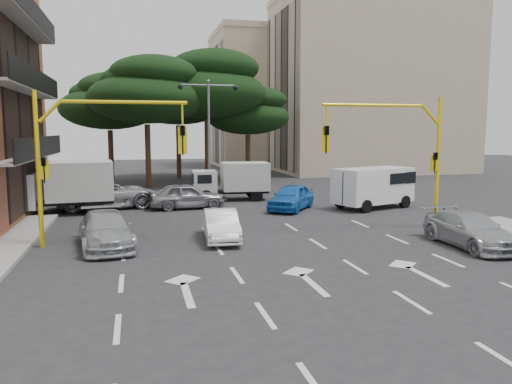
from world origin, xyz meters
TOP-DOWN VIEW (x-y plane):
  - ground at (0.00, 0.00)m, footprint 120.00×120.00m
  - median_strip at (0.00, 16.00)m, footprint 1.40×6.00m
  - apartment_beige_near at (19.95, 32.00)m, footprint 20.20×12.15m
  - apartment_beige_far at (12.95, 44.00)m, footprint 16.20×12.15m
  - pine_left_near at (-3.94, 21.96)m, footprint 9.15×9.15m
  - pine_center at (1.06, 23.96)m, footprint 9.98×9.98m
  - pine_left_far at (-6.94, 25.96)m, footprint 8.32×8.32m
  - pine_right at (5.06, 25.96)m, footprint 7.49×7.49m
  - pine_back at (-0.94, 28.96)m, footprint 9.15×9.15m
  - signal_mast_right at (6.80, 1.99)m, footprint 5.79×0.37m
  - signal_mast_left at (-6.80, 1.99)m, footprint 5.79×0.37m
  - street_lamp_center at (0.00, 16.00)m, footprint 4.16×0.36m
  - car_white_hatch at (-1.63, 1.59)m, footprint 1.61×3.87m
  - car_blue_compact at (3.57, 8.41)m, footprint 3.91×4.45m
  - car_silver_wagon at (-6.18, 1.39)m, footprint 2.52×4.90m
  - car_silver_cross_a at (-6.56, 11.50)m, footprint 6.32×3.72m
  - car_silver_cross_b at (-2.16, 10.26)m, footprint 4.43×2.00m
  - car_silver_parked at (7.60, -1.84)m, footprint 1.95×4.63m
  - van_white at (8.38, 7.92)m, footprint 5.21×3.64m
  - box_truck_a at (-9.00, 10.00)m, footprint 5.94×2.93m
  - box_truck_b at (1.00, 13.09)m, footprint 5.08×2.41m

SIDE VIEW (x-z plane):
  - ground at x=0.00m, z-range 0.00..0.00m
  - median_strip at x=0.00m, z-range 0.00..0.15m
  - car_white_hatch at x=-1.63m, z-range 0.00..1.25m
  - car_silver_parked at x=7.60m, z-range 0.00..1.33m
  - car_silver_wagon at x=-6.18m, z-range 0.00..1.36m
  - car_blue_compact at x=3.57m, z-range 0.00..1.45m
  - car_silver_cross_b at x=-2.16m, z-range 0.00..1.48m
  - car_silver_cross_a at x=-6.56m, z-range 0.00..1.65m
  - van_white at x=8.38m, z-range 0.00..2.38m
  - box_truck_b at x=1.00m, z-range 0.00..2.44m
  - box_truck_a at x=-9.00m, z-range 0.00..2.83m
  - signal_mast_right at x=6.80m, z-range 0.88..6.88m
  - signal_mast_left at x=-6.80m, z-range 0.88..6.88m
  - street_lamp_center at x=0.00m, z-range 1.54..9.31m
  - pine_right at x=5.06m, z-range 2.03..10.40m
  - pine_left_far at x=-6.94m, z-range 2.26..11.56m
  - pine_left_near at x=-3.94m, z-range 2.49..12.72m
  - pine_back at x=-0.94m, z-range 2.49..12.72m
  - pine_center at x=1.06m, z-range 2.72..13.88m
  - apartment_beige_far at x=12.95m, z-range 0.00..16.70m
  - apartment_beige_near at x=19.95m, z-range 0.00..18.70m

